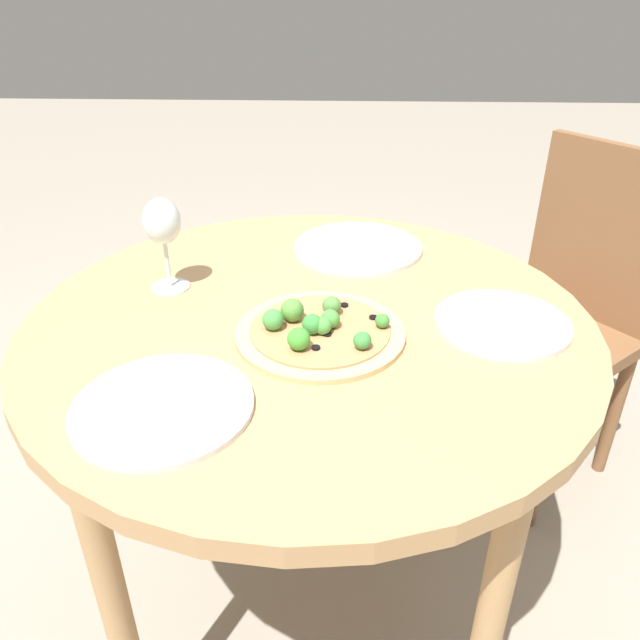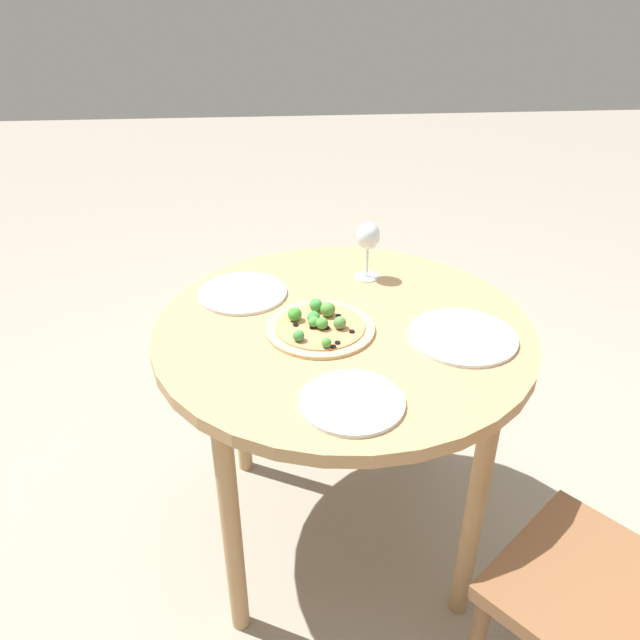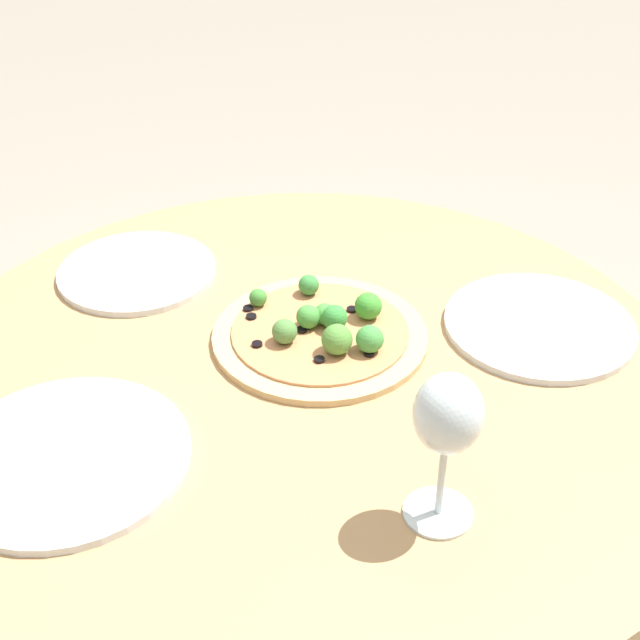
{
  "view_description": "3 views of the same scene",
  "coord_description": "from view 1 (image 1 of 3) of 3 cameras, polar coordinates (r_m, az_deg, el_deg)",
  "views": [
    {
      "loc": [
        -0.06,
        0.96,
        1.33
      ],
      "look_at": [
        -0.02,
        0.07,
        0.81
      ],
      "focal_mm": 35.0,
      "sensor_mm": 36.0,
      "label": 1
    },
    {
      "loc": [
        -1.4,
        0.18,
        1.63
      ],
      "look_at": [
        -0.02,
        0.07,
        0.81
      ],
      "focal_mm": 35.0,
      "sensor_mm": 36.0,
      "label": 2
    },
    {
      "loc": [
        0.59,
        -0.68,
        1.46
      ],
      "look_at": [
        -0.02,
        0.07,
        0.81
      ],
      "focal_mm": 50.0,
      "sensor_mm": 36.0,
      "label": 3
    }
  ],
  "objects": [
    {
      "name": "plate_side",
      "position": [
        0.91,
        -14.18,
        -7.69
      ],
      "size": [
        0.26,
        0.26,
        0.01
      ],
      "color": "silver",
      "rests_on": "dining_table"
    },
    {
      "name": "ground_plane",
      "position": [
        1.64,
        -0.77,
        -24.01
      ],
      "size": [
        12.0,
        12.0,
        0.0
      ],
      "primitive_type": "plane",
      "color": "gray"
    },
    {
      "name": "pizza",
      "position": [
        1.04,
        -0.16,
        -0.87
      ],
      "size": [
        0.29,
        0.29,
        0.05
      ],
      "color": "tan",
      "rests_on": "dining_table"
    },
    {
      "name": "plate_far",
      "position": [
        1.36,
        3.48,
        6.65
      ],
      "size": [
        0.28,
        0.28,
        0.01
      ],
      "color": "silver",
      "rests_on": "dining_table"
    },
    {
      "name": "dining_table",
      "position": [
        1.15,
        -1.0,
        -3.31
      ],
      "size": [
        1.0,
        1.0,
        0.78
      ],
      "color": "tan",
      "rests_on": "ground_plane"
    },
    {
      "name": "wine_glass",
      "position": [
        1.18,
        -14.22,
        8.41
      ],
      "size": [
        0.07,
        0.07,
        0.18
      ],
      "color": "silver",
      "rests_on": "dining_table"
    },
    {
      "name": "chair",
      "position": [
        1.81,
        21.22,
        0.82
      ],
      "size": [
        0.56,
        0.56,
        0.93
      ],
      "rotation": [
        0.0,
        0.0,
        -4.02
      ],
      "color": "brown",
      "rests_on": "ground_plane"
    },
    {
      "name": "plate_near",
      "position": [
        1.12,
        16.33,
        -0.24
      ],
      "size": [
        0.23,
        0.23,
        0.01
      ],
      "color": "silver",
      "rests_on": "dining_table"
    }
  ]
}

